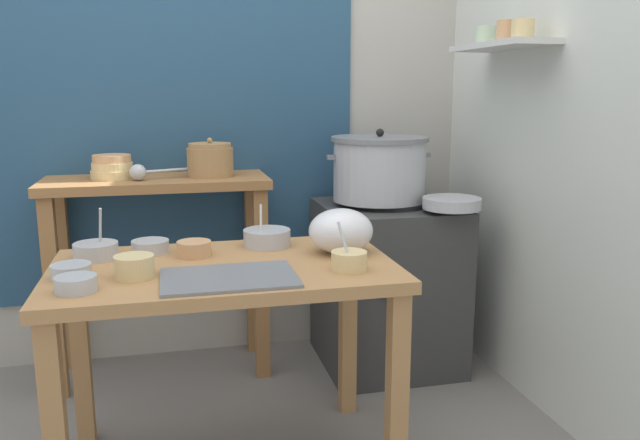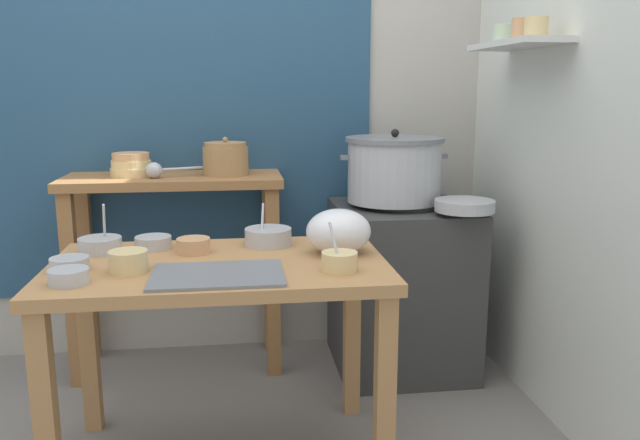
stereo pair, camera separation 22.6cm
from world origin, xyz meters
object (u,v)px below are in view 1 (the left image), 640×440
object	(u,v)px
prep_bowl_7	(134,266)
prep_bowl_0	(349,260)
prep_bowl_4	(267,237)
prep_bowl_5	(96,250)
back_shelf_table	(159,228)
stove_block	(387,284)
steamer_pot	(379,169)
prep_bowl_1	(194,248)
prep_bowl_6	(76,283)
prep_bowl_3	(150,246)
serving_tray	(229,278)
plastic_bag	(341,231)
ladle	(141,172)
prep_bowl_2	(71,270)
wide_pan	(452,203)
prep_table	(225,297)
clay_pot	(210,160)
bowl_stack_enamel	(112,167)

from	to	relation	value
prep_bowl_7	prep_bowl_0	bearing A→B (deg)	-6.38
prep_bowl_4	prep_bowl_5	world-z (taller)	prep_bowl_5
back_shelf_table	stove_block	world-z (taller)	back_shelf_table
steamer_pot	prep_bowl_7	world-z (taller)	steamer_pot
prep_bowl_1	prep_bowl_5	distance (m)	0.32
prep_bowl_6	prep_bowl_5	bearing A→B (deg)	87.12
prep_bowl_3	prep_bowl_7	xyz separation A→B (m)	(-0.04, -0.30, 0.01)
serving_tray	plastic_bag	world-z (taller)	plastic_bag
back_shelf_table	steamer_pot	distance (m)	1.02
steamer_pot	ladle	world-z (taller)	steamer_pot
serving_tray	prep_bowl_2	distance (m)	0.48
steamer_pot	prep_bowl_6	world-z (taller)	steamer_pot
prep_bowl_4	prep_bowl_7	bearing A→B (deg)	-146.51
ladle	wide_pan	distance (m)	1.32
prep_table	prep_bowl_2	world-z (taller)	prep_bowl_2
wide_pan	prep_bowl_0	world-z (taller)	prep_bowl_0
prep_bowl_7	plastic_bag	bearing A→B (deg)	11.77
clay_pot	prep_bowl_4	bearing A→B (deg)	-75.85
bowl_stack_enamel	prep_bowl_0	bearing A→B (deg)	-52.47
back_shelf_table	prep_bowl_4	world-z (taller)	back_shelf_table
prep_bowl_4	prep_bowl_1	bearing A→B (deg)	-162.51
prep_bowl_3	prep_bowl_4	size ratio (longest dim) A/B	0.75
prep_bowl_4	prep_bowl_7	xyz separation A→B (m)	(-0.45, -0.30, 0.00)
prep_table	prep_bowl_4	distance (m)	0.31
prep_bowl_3	wide_pan	bearing A→B (deg)	10.65
plastic_bag	prep_bowl_0	size ratio (longest dim) A/B	1.50
prep_table	prep_bowl_2	size ratio (longest dim) A/B	9.24
bowl_stack_enamel	ladle	bearing A→B (deg)	-37.15
prep_bowl_6	prep_bowl_7	distance (m)	0.19
serving_tray	back_shelf_table	bearing A→B (deg)	102.19
prep_bowl_5	prep_bowl_3	bearing A→B (deg)	11.63
bowl_stack_enamel	clay_pot	bearing A→B (deg)	-3.60
steamer_pot	prep_bowl_1	distance (m)	1.05
serving_tray	prep_table	bearing A→B (deg)	89.61
stove_block	wide_pan	xyz separation A→B (m)	(0.19, -0.25, 0.42)
stove_block	bowl_stack_enamel	world-z (taller)	bowl_stack_enamel
plastic_bag	prep_bowl_2	size ratio (longest dim) A/B	1.89
stove_block	clay_pot	xyz separation A→B (m)	(-0.79, 0.13, 0.59)
back_shelf_table	clay_pot	bearing A→B (deg)	0.00
steamer_pot	wide_pan	size ratio (longest dim) A/B	1.96
wide_pan	prep_bowl_5	xyz separation A→B (m)	(-1.41, -0.27, -0.05)
steamer_pot	prep_bowl_2	distance (m)	1.45
bowl_stack_enamel	prep_bowl_1	world-z (taller)	bowl_stack_enamel
steamer_pot	serving_tray	size ratio (longest dim) A/B	1.22
bowl_stack_enamel	wide_pan	bearing A→B (deg)	-16.15
plastic_bag	back_shelf_table	bearing A→B (deg)	129.19
back_shelf_table	clay_pot	world-z (taller)	clay_pot
prep_bowl_4	prep_bowl_7	world-z (taller)	prep_bowl_4
serving_tray	prep_bowl_6	world-z (taller)	prep_bowl_6
back_shelf_table	serving_tray	size ratio (longest dim) A/B	2.40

